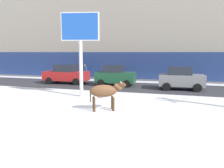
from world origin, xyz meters
name	(u,v)px	position (x,y,z in m)	size (l,w,h in m)	color
ground_plane	(96,112)	(0.00, 0.00, 0.00)	(120.00, 120.00, 0.00)	white
road_strip	(131,87)	(0.00, 8.57, 0.00)	(60.00, 5.60, 0.01)	#333338
building_facade	(145,21)	(0.00, 15.84, 6.48)	(44.00, 6.10, 13.00)	#A39989
cow_brown	(105,91)	(0.35, 0.37, 0.99)	(1.88, 1.21, 1.54)	brown
billboard	(80,32)	(-2.37, 3.41, 4.31)	(2.51, 0.70, 5.56)	silver
car_red_sedan	(66,74)	(-6.42, 8.83, 0.91)	(4.29, 2.16, 1.84)	red
car_darkgreen_hatchback	(115,75)	(-1.50, 8.82, 0.93)	(3.59, 2.08, 1.86)	#194C2D
car_grey_hatchback	(181,78)	(4.13, 8.27, 0.93)	(3.59, 2.08, 1.86)	slate
pedestrian_near_billboard	(182,75)	(4.21, 11.22, 0.88)	(0.36, 0.24, 1.73)	#282833
pedestrian_by_cars	(85,72)	(-5.54, 11.22, 0.88)	(0.36, 0.24, 1.73)	#282833
pedestrian_far_left	(70,72)	(-7.29, 11.22, 0.88)	(0.36, 0.24, 1.73)	#282833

